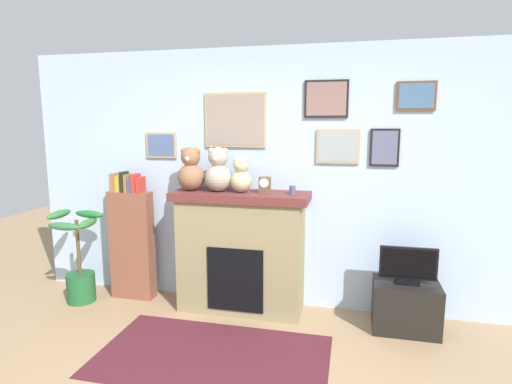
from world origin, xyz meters
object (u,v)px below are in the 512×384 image
tv_stand (406,306)px  mantel_clock (265,185)px  candle_jar (293,190)px  teddy_bear_grey (241,177)px  television (408,266)px  teddy_bear_cream (191,171)px  fireplace (241,251)px  bookshelf (132,240)px  teddy_bear_brown (218,172)px  potted_plant (79,266)px

tv_stand → mantel_clock: size_ratio=3.67×
candle_jar → teddy_bear_grey: (-0.50, -0.00, 0.11)m
tv_stand → teddy_bear_grey: size_ratio=1.70×
television → mantel_clock: mantel_clock is taller
candle_jar → teddy_bear_cream: bearing=-180.0°
tv_stand → candle_jar: size_ratio=7.07×
teddy_bear_grey → fireplace: bearing=116.8°
fireplace → television: size_ratio=2.70×
fireplace → teddy_bear_cream: size_ratio=3.11×
television → tv_stand: bearing=90.0°
tv_stand → television: 0.38m
teddy_bear_cream → fireplace: bearing=2.1°
fireplace → bookshelf: bookshelf is taller
bookshelf → candle_jar: 1.83m
tv_stand → teddy_bear_brown: teddy_bear_brown is taller
candle_jar → fireplace: bearing=178.0°
potted_plant → tv_stand: (3.27, 0.13, -0.16)m
mantel_clock → teddy_bear_grey: bearing=179.8°
mantel_clock → teddy_bear_grey: teddy_bear_grey is taller
mantel_clock → teddy_bear_brown: size_ratio=0.36×
mantel_clock → teddy_bear_grey: (-0.23, 0.00, 0.07)m
candle_jar → teddy_bear_brown: bearing=-180.0°
tv_stand → teddy_bear_cream: bearing=178.4°
potted_plant → teddy_bear_grey: (1.71, 0.19, 0.97)m
teddy_bear_cream → teddy_bear_brown: 0.28m
mantel_clock → teddy_bear_cream: bearing=179.9°
potted_plant → tv_stand: size_ratio=1.69×
potted_plant → teddy_bear_grey: size_ratio=2.88×
teddy_bear_brown → fireplace: bearing=4.8°
candle_jar → teddy_bear_cream: (-1.01, -0.00, 0.15)m
tv_stand → television: (-0.00, -0.00, 0.38)m
potted_plant → teddy_bear_cream: 1.58m
tv_stand → candle_jar: (-1.06, 0.06, 1.02)m
teddy_bear_cream → candle_jar: bearing=0.0°
fireplace → candle_jar: (0.51, -0.02, 0.64)m
bookshelf → teddy_bear_grey: size_ratio=4.04×
fireplace → television: 1.57m
fireplace → bookshelf: (-1.21, 0.02, 0.02)m
teddy_bear_grey → teddy_bear_brown: bearing=-180.0°
fireplace → potted_plant: 1.73m
tv_stand → mantel_clock: bearing=177.5°
candle_jar → teddy_bear_brown: (-0.73, -0.00, 0.15)m
television → teddy_bear_brown: bearing=178.1°
tv_stand → television: television is taller
mantel_clock → teddy_bear_grey: size_ratio=0.46×
fireplace → bookshelf: bearing=178.9°
bookshelf → television: (2.78, -0.10, -0.03)m
potted_plant → teddy_bear_cream: teddy_bear_cream is taller
bookshelf → teddy_bear_cream: teddy_bear_cream is taller
teddy_bear_brown → mantel_clock: bearing=-0.1°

